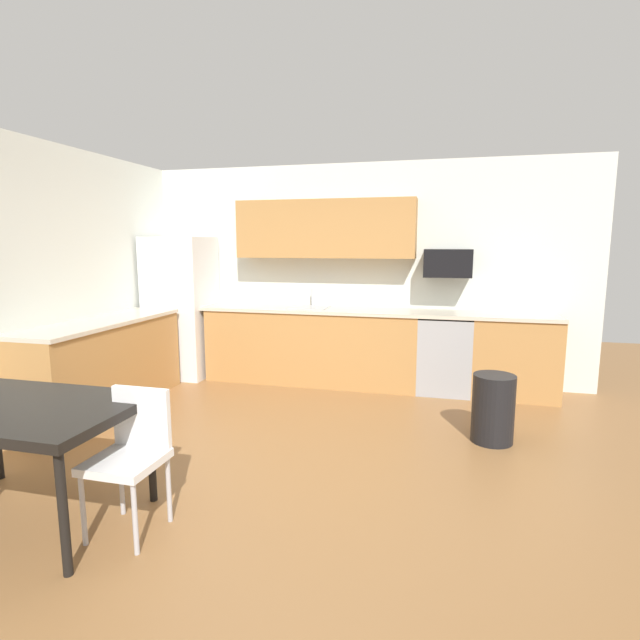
{
  "coord_description": "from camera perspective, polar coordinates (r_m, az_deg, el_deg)",
  "views": [
    {
      "loc": [
        1.13,
        -3.45,
        1.71
      ],
      "look_at": [
        0.0,
        1.0,
        1.0
      ],
      "focal_mm": 27.36,
      "sensor_mm": 36.0,
      "label": 1
    }
  ],
  "objects": [
    {
      "name": "ground_plane",
      "position": [
        4.02,
        -3.66,
        -16.44
      ],
      "size": [
        12.0,
        12.0,
        0.0
      ],
      "primitive_type": "plane",
      "color": "olive"
    },
    {
      "name": "wall_back",
      "position": [
        6.22,
        3.76,
        5.46
      ],
      "size": [
        5.8,
        0.1,
        2.7
      ],
      "primitive_type": "cube",
      "color": "silver",
      "rests_on": "ground"
    },
    {
      "name": "wall_left",
      "position": [
        5.13,
        -33.31,
        3.32
      ],
      "size": [
        0.1,
        5.8,
        2.7
      ],
      "primitive_type": "cube",
      "color": "silver",
      "rests_on": "ground"
    },
    {
      "name": "cabinet_run_back",
      "position": [
        6.1,
        -1.0,
        -3.14
      ],
      "size": [
        2.62,
        0.6,
        0.9
      ],
      "primitive_type": "cube",
      "color": "#AD7A42",
      "rests_on": "ground"
    },
    {
      "name": "cabinet_run_back_right",
      "position": [
        5.94,
        21.73,
        -4.08
      ],
      "size": [
        0.93,
        0.6,
        0.9
      ],
      "primitive_type": "cube",
      "color": "#AD7A42",
      "rests_on": "ground"
    },
    {
      "name": "cabinet_run_left",
      "position": [
        5.61,
        -24.07,
        -4.97
      ],
      "size": [
        0.6,
        2.0,
        0.9
      ],
      "primitive_type": "cube",
      "color": "#AD7A42",
      "rests_on": "ground"
    },
    {
      "name": "countertop_back",
      "position": [
        5.92,
        3.1,
        1.11
      ],
      "size": [
        4.8,
        0.64,
        0.04
      ],
      "primitive_type": "cube",
      "color": "beige",
      "rests_on": "cabinet_run_back"
    },
    {
      "name": "countertop_left",
      "position": [
        5.52,
        -24.37,
        -0.23
      ],
      "size": [
        0.64,
        2.0,
        0.04
      ],
      "primitive_type": "cube",
      "color": "beige",
      "rests_on": "cabinet_run_left"
    },
    {
      "name": "upper_cabinets_back",
      "position": [
        6.06,
        0.59,
        10.59
      ],
      "size": [
        2.2,
        0.34,
        0.7
      ],
      "primitive_type": "cube",
      "color": "#AD7A42"
    },
    {
      "name": "refrigerator",
      "position": [
        6.62,
        -15.9,
        1.46
      ],
      "size": [
        0.76,
        0.7,
        1.81
      ],
      "primitive_type": "cube",
      "color": "white",
      "rests_on": "ground"
    },
    {
      "name": "oven_range",
      "position": [
        5.89,
        14.33,
        -3.79
      ],
      "size": [
        0.6,
        0.6,
        0.91
      ],
      "color": "#999BA0",
      "rests_on": "ground"
    },
    {
      "name": "microwave",
      "position": [
        5.86,
        14.72,
        6.45
      ],
      "size": [
        0.54,
        0.36,
        0.32
      ],
      "primitive_type": "cube",
      "color": "black"
    },
    {
      "name": "sink_basin",
      "position": [
        6.03,
        -1.36,
        0.88
      ],
      "size": [
        0.48,
        0.4,
        0.14
      ],
      "primitive_type": "cube",
      "color": "#A5A8AD",
      "rests_on": "countertop_back"
    },
    {
      "name": "sink_faucet",
      "position": [
        6.18,
        -0.91,
        2.57
      ],
      "size": [
        0.02,
        0.02,
        0.24
      ],
      "primitive_type": "cylinder",
      "color": "#B2B5BA",
      "rests_on": "countertop_back"
    },
    {
      "name": "dining_table",
      "position": [
        3.55,
        -31.77,
        -9.33
      ],
      "size": [
        1.4,
        0.9,
        0.75
      ],
      "color": "black",
      "rests_on": "ground"
    },
    {
      "name": "chair_near_table",
      "position": [
        3.22,
        -21.12,
        -13.82
      ],
      "size": [
        0.4,
        0.4,
        0.85
      ],
      "color": "white",
      "rests_on": "ground"
    },
    {
      "name": "trash_bin",
      "position": [
        4.57,
        19.59,
        -9.72
      ],
      "size": [
        0.36,
        0.36,
        0.6
      ],
      "primitive_type": "cylinder",
      "color": "black",
      "rests_on": "ground"
    }
  ]
}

